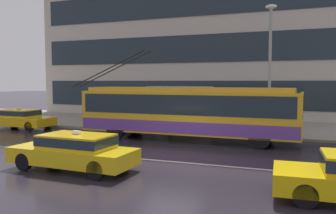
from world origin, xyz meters
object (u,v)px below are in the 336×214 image
Objects in this scene: taxi_queued_behind_bus at (20,118)px; bus_shelter at (180,97)px; trolleybus at (187,111)px; pedestrian_at_shelter at (224,113)px; taxi_oncoming_near at (74,150)px; street_lamp at (270,59)px; pedestrian_approaching_curb at (170,104)px.

bus_shelter reaches higher than taxi_queued_behind_bus.
trolleybus reaches higher than pedestrian_at_shelter.
pedestrian_at_shelter reaches higher than taxi_oncoming_near.
bus_shelter is 0.58× the size of street_lamp.
pedestrian_at_shelter is (1.04, 4.30, -0.41)m from trolleybus.
taxi_queued_behind_bus is at bearing -161.30° from bus_shelter.
street_lamp is (15.67, 1.64, 3.58)m from taxi_queued_behind_bus.
pedestrian_approaching_curb is at bearing 11.49° from taxi_queued_behind_bus.
street_lamp is (4.00, 2.01, 2.74)m from trolleybus.
pedestrian_at_shelter is at bearing 11.47° from bus_shelter.
taxi_oncoming_near is at bearing -103.47° from pedestrian_at_shelter.
taxi_oncoming_near is 12.11m from pedestrian_at_shelter.
taxi_oncoming_near is (-1.78, -7.47, -0.84)m from trolleybus.
trolleybus reaches higher than pedestrian_approaching_curb.
street_lamp reaches higher than pedestrian_at_shelter.
pedestrian_at_shelter is at bearing 33.87° from pedestrian_approaching_curb.
trolleybus is 2.87× the size of taxi_queued_behind_bus.
bus_shelter is at bearing -168.53° from pedestrian_at_shelter.
bus_shelter reaches higher than pedestrian_at_shelter.
street_lamp is (5.67, -1.74, 2.19)m from bus_shelter.
street_lamp reaches higher than pedestrian_approaching_curb.
trolleybus is at bearing -153.36° from street_lamp.
trolleybus is 4.44m from pedestrian_at_shelter.
taxi_queued_behind_bus and taxi_oncoming_near have the same top height.
pedestrian_at_shelter is at bearing 17.20° from taxi_queued_behind_bus.
trolleybus is at bearing 76.58° from taxi_oncoming_near.
taxi_oncoming_near is at bearing -89.61° from pedestrian_approaching_curb.
bus_shelter is (10.00, 3.38, 1.39)m from taxi_queued_behind_bus.
taxi_queued_behind_bus is 1.10× the size of bus_shelter.
bus_shelter is 2.02× the size of pedestrian_approaching_curb.
trolleybus is 7.73m from taxi_oncoming_near.
street_lamp is at bearing -3.47° from pedestrian_approaching_curb.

